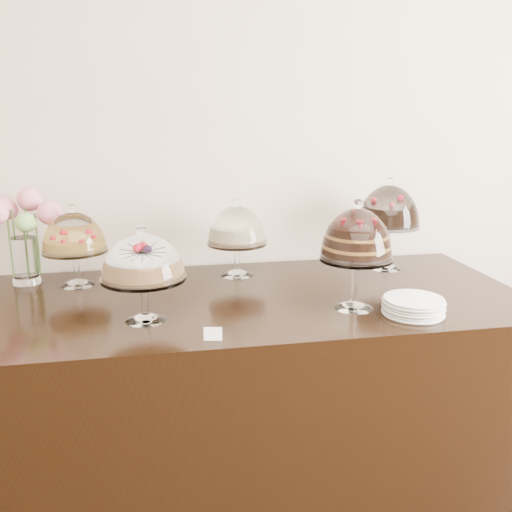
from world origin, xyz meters
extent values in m
cube|color=beige|center=(0.00, 3.00, 1.50)|extent=(5.00, 0.04, 3.00)
cube|color=black|center=(-0.17, 2.45, 0.45)|extent=(2.20, 1.00, 0.90)
cone|color=white|center=(-0.61, 2.25, 0.91)|extent=(0.15, 0.15, 0.02)
cylinder|color=white|center=(-0.61, 2.25, 0.99)|extent=(0.03, 0.03, 0.13)
cylinder|color=white|center=(-0.61, 2.25, 1.06)|extent=(0.30, 0.30, 0.01)
cylinder|color=#A57549|center=(-0.61, 2.25, 1.10)|extent=(0.25, 0.25, 0.06)
sphere|color=red|center=(-0.54, 2.27, 1.14)|extent=(0.02, 0.02, 0.02)
sphere|color=red|center=(-0.66, 2.30, 1.14)|extent=(0.02, 0.02, 0.02)
sphere|color=red|center=(-0.62, 2.19, 1.14)|extent=(0.02, 0.02, 0.02)
sphere|color=white|center=(-0.61, 2.25, 1.23)|extent=(0.04, 0.04, 0.04)
cone|color=white|center=(0.17, 2.24, 0.91)|extent=(0.15, 0.15, 0.02)
cylinder|color=white|center=(0.17, 2.24, 1.01)|extent=(0.03, 0.03, 0.17)
cylinder|color=white|center=(0.17, 2.24, 1.10)|extent=(0.28, 0.28, 0.01)
cylinder|color=black|center=(0.17, 2.24, 1.16)|extent=(0.21, 0.21, 0.12)
sphere|color=red|center=(0.23, 2.25, 1.23)|extent=(0.02, 0.02, 0.02)
sphere|color=red|center=(0.19, 2.29, 1.23)|extent=(0.02, 0.02, 0.02)
sphere|color=red|center=(0.13, 2.28, 1.23)|extent=(0.02, 0.02, 0.02)
sphere|color=red|center=(0.12, 2.22, 1.23)|extent=(0.02, 0.02, 0.02)
sphere|color=red|center=(0.16, 2.18, 1.23)|extent=(0.02, 0.02, 0.02)
sphere|color=red|center=(0.22, 2.20, 1.23)|extent=(0.02, 0.02, 0.02)
sphere|color=white|center=(0.17, 2.24, 1.30)|extent=(0.04, 0.04, 0.04)
cone|color=white|center=(-0.19, 2.75, 0.91)|extent=(0.15, 0.15, 0.02)
cylinder|color=white|center=(-0.19, 2.75, 0.99)|extent=(0.03, 0.03, 0.12)
cylinder|color=white|center=(-0.19, 2.75, 1.05)|extent=(0.27, 0.27, 0.01)
cylinder|color=beige|center=(-0.19, 2.75, 1.09)|extent=(0.21, 0.21, 0.06)
sphere|color=white|center=(-0.19, 2.75, 1.23)|extent=(0.04, 0.04, 0.04)
cone|color=white|center=(0.52, 2.74, 0.91)|extent=(0.15, 0.15, 0.02)
cylinder|color=white|center=(0.52, 2.74, 1.01)|extent=(0.03, 0.03, 0.18)
cylinder|color=white|center=(0.52, 2.74, 1.11)|extent=(0.29, 0.29, 0.01)
cylinder|color=black|center=(0.52, 2.74, 1.16)|extent=(0.23, 0.23, 0.08)
sphere|color=red|center=(0.58, 2.76, 1.21)|extent=(0.02, 0.02, 0.02)
sphere|color=red|center=(0.47, 2.78, 1.21)|extent=(0.02, 0.02, 0.02)
sphere|color=red|center=(0.50, 2.67, 1.21)|extent=(0.02, 0.02, 0.02)
sphere|color=white|center=(0.52, 2.74, 1.31)|extent=(0.04, 0.04, 0.04)
cone|color=white|center=(-0.89, 2.74, 0.91)|extent=(0.15, 0.15, 0.02)
cylinder|color=white|center=(-0.89, 2.74, 0.99)|extent=(0.03, 0.03, 0.12)
cylinder|color=white|center=(-0.89, 2.74, 1.05)|extent=(0.27, 0.27, 0.01)
cylinder|color=gold|center=(-0.89, 2.74, 1.08)|extent=(0.22, 0.22, 0.04)
sphere|color=red|center=(-0.84, 2.75, 1.11)|extent=(0.02, 0.02, 0.02)
sphere|color=red|center=(-0.88, 2.80, 1.11)|extent=(0.02, 0.02, 0.02)
sphere|color=red|center=(-0.94, 2.78, 1.11)|extent=(0.02, 0.02, 0.02)
sphere|color=red|center=(-0.95, 2.72, 1.11)|extent=(0.02, 0.02, 0.02)
sphere|color=red|center=(-0.91, 2.68, 1.11)|extent=(0.02, 0.02, 0.02)
sphere|color=red|center=(-0.85, 2.70, 1.11)|extent=(0.02, 0.02, 0.02)
sphere|color=white|center=(-0.89, 2.74, 1.23)|extent=(0.04, 0.04, 0.04)
cylinder|color=white|center=(-1.12, 2.81, 1.00)|extent=(0.11, 0.11, 0.20)
cylinder|color=#476B2D|center=(-1.06, 2.81, 1.07)|extent=(0.01, 0.01, 0.27)
sphere|color=pink|center=(-1.00, 2.81, 1.21)|extent=(0.10, 0.10, 0.10)
cylinder|color=#476B2D|center=(-1.10, 2.84, 1.10)|extent=(0.01, 0.01, 0.31)
sphere|color=pink|center=(-1.09, 2.88, 1.25)|extent=(0.10, 0.10, 0.10)
cylinder|color=#476B2D|center=(-1.16, 2.85, 1.08)|extent=(0.01, 0.01, 0.28)
sphere|color=pink|center=(-1.20, 2.90, 1.22)|extent=(0.11, 0.11, 0.11)
cylinder|color=#476B2D|center=(-1.16, 2.77, 1.08)|extent=(0.01, 0.01, 0.29)
cylinder|color=#476B2D|center=(-1.10, 2.78, 1.06)|extent=(0.01, 0.01, 0.24)
sphere|color=#72A24E|center=(-1.08, 2.75, 1.18)|extent=(0.08, 0.08, 0.08)
cylinder|color=white|center=(0.37, 2.13, 0.90)|extent=(0.22, 0.22, 0.01)
cylinder|color=white|center=(0.37, 2.13, 0.92)|extent=(0.21, 0.21, 0.01)
cylinder|color=white|center=(0.37, 2.13, 0.93)|extent=(0.22, 0.22, 0.01)
cylinder|color=white|center=(0.37, 2.13, 0.94)|extent=(0.21, 0.21, 0.01)
cylinder|color=white|center=(0.37, 2.13, 0.95)|extent=(0.22, 0.22, 0.01)
cylinder|color=white|center=(0.37, 2.13, 0.96)|extent=(0.21, 0.21, 0.01)
cube|color=white|center=(-0.39, 2.03, 0.92)|extent=(0.06, 0.03, 0.04)
camera|label=1|loc=(-0.58, 0.28, 1.64)|focal=40.00mm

